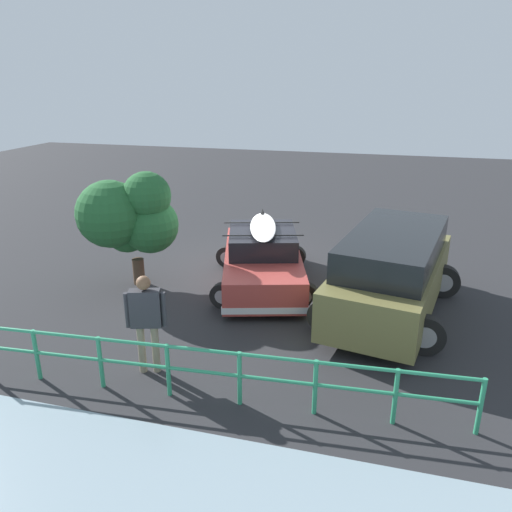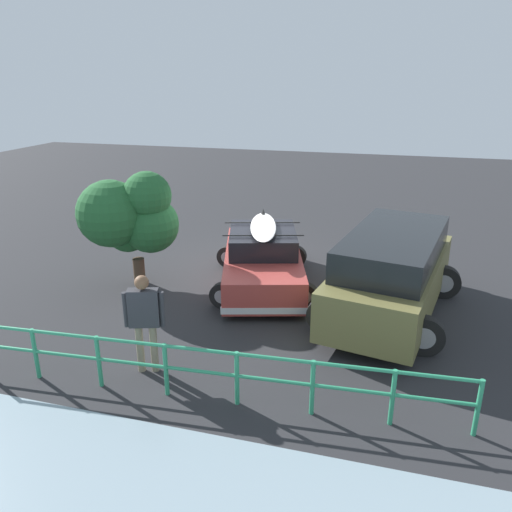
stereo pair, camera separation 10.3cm
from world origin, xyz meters
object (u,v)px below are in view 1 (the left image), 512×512
Objects in this scene: sedan_car at (262,260)px; bush_near_left at (129,217)px; person_bystander at (146,316)px; suv_car at (392,272)px.

bush_near_left is at bearing 16.83° from sedan_car.
person_bystander is (0.92, 4.15, 0.42)m from sedan_car.
suv_car is at bearing 164.95° from sedan_car.
suv_car is at bearing -139.17° from person_bystander.
person_bystander is at bearing 40.83° from suv_car.
suv_car is 1.79× the size of bush_near_left.
person_bystander is 3.89m from bush_near_left.
suv_car reaches higher than sedan_car.
suv_car is (-2.96, 0.80, 0.30)m from sedan_car.
suv_car is 5.14m from person_bystander.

